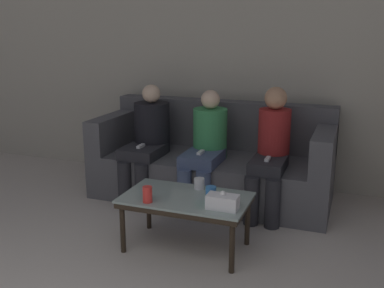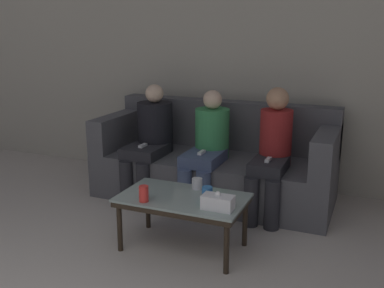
% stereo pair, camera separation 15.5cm
% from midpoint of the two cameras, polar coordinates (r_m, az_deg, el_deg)
% --- Properties ---
extents(wall_back, '(12.00, 0.06, 2.60)m').
position_cam_midpoint_polar(wall_back, '(4.80, 6.33, 10.39)').
color(wall_back, '#B7B2A3').
rests_on(wall_back, ground_plane).
extents(couch, '(2.29, 0.93, 0.92)m').
position_cam_midpoint_polar(couch, '(4.48, 4.04, -2.50)').
color(couch, '#515156').
rests_on(couch, ground_plane).
extents(coffee_table, '(0.94, 0.55, 0.42)m').
position_cam_midpoint_polar(coffee_table, '(3.38, 0.16, -7.38)').
color(coffee_table, '#8C9E99').
rests_on(coffee_table, ground_plane).
extents(cup_near_left, '(0.07, 0.07, 0.12)m').
position_cam_midpoint_polar(cup_near_left, '(3.27, -4.79, -6.32)').
color(cup_near_left, red).
rests_on(cup_near_left, coffee_table).
extents(cup_near_right, '(0.08, 0.08, 0.10)m').
position_cam_midpoint_polar(cup_near_right, '(3.28, 3.31, -6.32)').
color(cup_near_right, '#3372BF').
rests_on(cup_near_right, coffee_table).
extents(cup_far_center, '(0.08, 0.08, 0.09)m').
position_cam_midpoint_polar(cup_far_center, '(3.51, 1.92, -5.06)').
color(cup_far_center, silver).
rests_on(cup_far_center, coffee_table).
extents(tissue_box, '(0.22, 0.12, 0.13)m').
position_cam_midpoint_polar(tissue_box, '(3.13, 4.73, -7.39)').
color(tissue_box, white).
rests_on(tissue_box, coffee_table).
extents(seated_person_left_end, '(0.35, 0.68, 1.10)m').
position_cam_midpoint_polar(seated_person_left_end, '(4.44, -4.28, 0.91)').
color(seated_person_left_end, '#28282D').
rests_on(seated_person_left_end, ground_plane).
extents(seated_person_mid_left, '(0.32, 0.68, 1.08)m').
position_cam_midpoint_polar(seated_person_mid_left, '(4.20, 3.06, -0.16)').
color(seated_person_mid_left, '#47567A').
rests_on(seated_person_mid_left, ground_plane).
extents(seated_person_mid_right, '(0.31, 0.65, 1.14)m').
position_cam_midpoint_polar(seated_person_mid_right, '(4.03, 11.25, -0.73)').
color(seated_person_mid_right, '#28282D').
rests_on(seated_person_mid_right, ground_plane).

